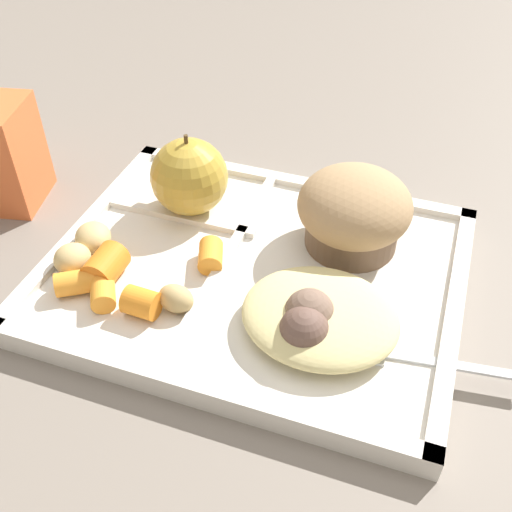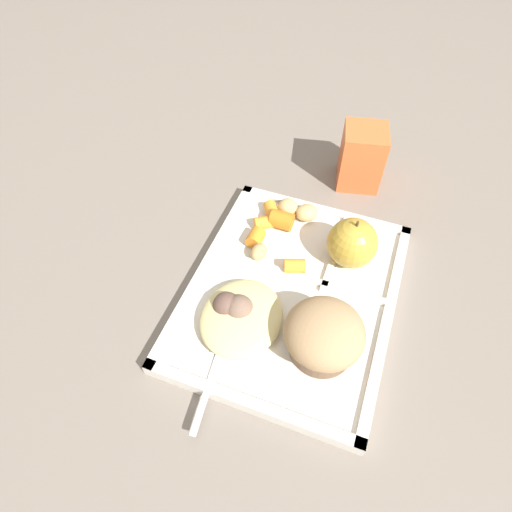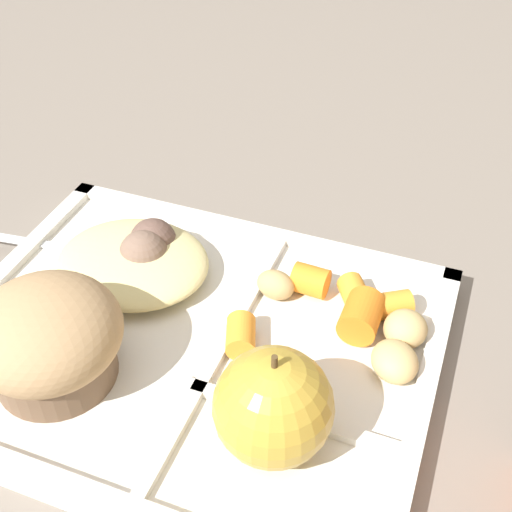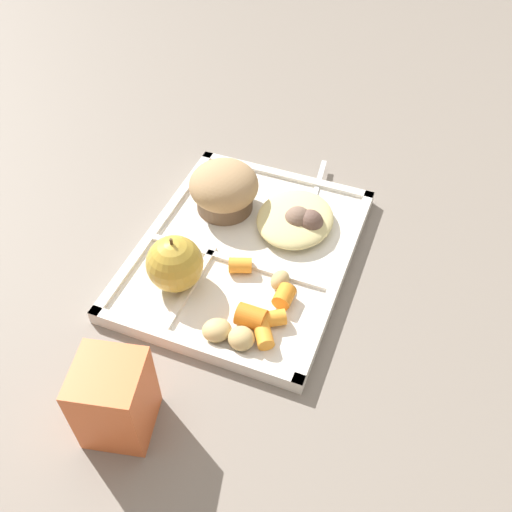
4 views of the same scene
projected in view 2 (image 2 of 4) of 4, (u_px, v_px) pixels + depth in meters
ground at (291, 298)px, 0.60m from camera, size 6.00×6.00×0.00m
lunch_tray at (292, 294)px, 0.59m from camera, size 0.34×0.27×0.02m
green_apple at (352, 243)px, 0.60m from camera, size 0.07×0.07×0.08m
bran_muffin at (324, 335)px, 0.51m from camera, size 0.10×0.10×0.07m
carrot_slice_back at (295, 266)px, 0.60m from camera, size 0.03×0.03×0.02m
carrot_slice_center at (272, 212)px, 0.67m from camera, size 0.04×0.03×0.02m
carrot_slice_small at (265, 222)px, 0.65m from camera, size 0.03×0.04×0.02m
carrot_slice_edge at (256, 238)px, 0.63m from camera, size 0.03×0.02×0.02m
carrot_slice_large at (282, 220)px, 0.65m from camera, size 0.03×0.03×0.03m
potato_chunk_golden at (307, 213)px, 0.66m from camera, size 0.04×0.05×0.02m
potato_chunk_corner at (288, 207)px, 0.67m from camera, size 0.04×0.04×0.02m
potato_chunk_small at (259, 252)px, 0.62m from camera, size 0.03×0.03×0.02m
egg_noodle_pile at (241, 317)px, 0.55m from camera, size 0.12×0.10×0.03m
meatball_front at (227, 306)px, 0.55m from camera, size 0.04×0.04×0.04m
meatball_center at (239, 309)px, 0.55m from camera, size 0.04×0.04×0.04m
plastic_fork at (217, 359)px, 0.53m from camera, size 0.16×0.03×0.00m
milk_carton at (361, 157)px, 0.71m from camera, size 0.08×0.08×0.10m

